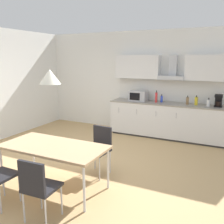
{
  "coord_description": "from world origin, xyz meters",
  "views": [
    {
      "loc": [
        2.52,
        -3.95,
        2.07
      ],
      "look_at": [
        0.33,
        0.55,
        1.0
      ],
      "focal_mm": 40.0,
      "sensor_mm": 36.0,
      "label": 1
    }
  ],
  "objects_px": {
    "bottle_blue": "(162,99)",
    "chair_near_right": "(38,184)",
    "bottle_yellow": "(196,101)",
    "chair_far_right": "(99,145)",
    "bottle_red": "(156,97)",
    "bottle_white": "(208,103)",
    "coffee_maker": "(218,101)",
    "dining_table": "(54,148)",
    "microwave": "(138,96)",
    "bottle_brown": "(187,101)",
    "pendant_lamp": "(50,77)"
  },
  "relations": [
    {
      "from": "coffee_maker",
      "to": "bottle_yellow",
      "type": "xyz_separation_m",
      "value": [
        -0.51,
        0.01,
        -0.05
      ]
    },
    {
      "from": "bottle_brown",
      "to": "pendant_lamp",
      "type": "distance_m",
      "value": 3.87
    },
    {
      "from": "bottle_red",
      "to": "chair_near_right",
      "type": "bearing_deg",
      "value": -93.69
    },
    {
      "from": "chair_far_right",
      "to": "chair_near_right",
      "type": "relative_size",
      "value": 1.0
    },
    {
      "from": "coffee_maker",
      "to": "dining_table",
      "type": "height_order",
      "value": "coffee_maker"
    },
    {
      "from": "bottle_red",
      "to": "chair_far_right",
      "type": "xyz_separation_m",
      "value": [
        -0.27,
        -2.66,
        -0.53
      ]
    },
    {
      "from": "bottle_brown",
      "to": "bottle_white",
      "type": "relative_size",
      "value": 1.07
    },
    {
      "from": "bottle_brown",
      "to": "bottle_yellow",
      "type": "bearing_deg",
      "value": 5.45
    },
    {
      "from": "coffee_maker",
      "to": "chair_near_right",
      "type": "relative_size",
      "value": 0.34
    },
    {
      "from": "bottle_yellow",
      "to": "dining_table",
      "type": "xyz_separation_m",
      "value": [
        -1.68,
        -3.51,
        -0.35
      ]
    },
    {
      "from": "bottle_white",
      "to": "dining_table",
      "type": "distance_m",
      "value": 3.98
    },
    {
      "from": "coffee_maker",
      "to": "dining_table",
      "type": "relative_size",
      "value": 0.18
    },
    {
      "from": "bottle_yellow",
      "to": "chair_near_right",
      "type": "xyz_separation_m",
      "value": [
        -1.29,
        -4.31,
        -0.5
      ]
    },
    {
      "from": "bottle_yellow",
      "to": "bottle_blue",
      "type": "xyz_separation_m",
      "value": [
        -0.89,
        0.02,
        -0.01
      ]
    },
    {
      "from": "coffee_maker",
      "to": "pendant_lamp",
      "type": "xyz_separation_m",
      "value": [
        -2.19,
        -3.5,
        0.73
      ]
    },
    {
      "from": "microwave",
      "to": "chair_far_right",
      "type": "distance_m",
      "value": 2.74
    },
    {
      "from": "microwave",
      "to": "bottle_blue",
      "type": "height_order",
      "value": "microwave"
    },
    {
      "from": "bottle_red",
      "to": "dining_table",
      "type": "bearing_deg",
      "value": -100.81
    },
    {
      "from": "microwave",
      "to": "bottle_white",
      "type": "bearing_deg",
      "value": -1.03
    },
    {
      "from": "microwave",
      "to": "dining_table",
      "type": "distance_m",
      "value": 3.5
    },
    {
      "from": "coffee_maker",
      "to": "dining_table",
      "type": "xyz_separation_m",
      "value": [
        -2.19,
        -3.5,
        -0.4
      ]
    },
    {
      "from": "bottle_white",
      "to": "chair_near_right",
      "type": "distance_m",
      "value": 4.56
    },
    {
      "from": "chair_far_right",
      "to": "pendant_lamp",
      "type": "distance_m",
      "value": 1.56
    },
    {
      "from": "bottle_yellow",
      "to": "chair_near_right",
      "type": "distance_m",
      "value": 4.53
    },
    {
      "from": "coffee_maker",
      "to": "dining_table",
      "type": "bearing_deg",
      "value": -122.01
    },
    {
      "from": "microwave",
      "to": "pendant_lamp",
      "type": "bearing_deg",
      "value": -92.37
    },
    {
      "from": "bottle_blue",
      "to": "chair_near_right",
      "type": "bearing_deg",
      "value": -95.31
    },
    {
      "from": "bottle_red",
      "to": "bottle_white",
      "type": "relative_size",
      "value": 1.52
    },
    {
      "from": "bottle_brown",
      "to": "bottle_yellow",
      "type": "distance_m",
      "value": 0.21
    },
    {
      "from": "bottle_blue",
      "to": "chair_far_right",
      "type": "height_order",
      "value": "bottle_blue"
    },
    {
      "from": "bottle_blue",
      "to": "chair_near_right",
      "type": "relative_size",
      "value": 0.24
    },
    {
      "from": "bottle_white",
      "to": "bottle_yellow",
      "type": "bearing_deg",
      "value": 166.79
    },
    {
      "from": "chair_near_right",
      "to": "coffee_maker",
      "type": "bearing_deg",
      "value": 67.26
    },
    {
      "from": "bottle_yellow",
      "to": "bottle_red",
      "type": "bearing_deg",
      "value": -177.01
    },
    {
      "from": "coffee_maker",
      "to": "bottle_brown",
      "type": "distance_m",
      "value": 0.73
    },
    {
      "from": "bottle_yellow",
      "to": "chair_far_right",
      "type": "distance_m",
      "value": 3.04
    },
    {
      "from": "bottle_red",
      "to": "pendant_lamp",
      "type": "xyz_separation_m",
      "value": [
        -0.66,
        -3.46,
        0.74
      ]
    },
    {
      "from": "chair_far_right",
      "to": "bottle_yellow",
      "type": "bearing_deg",
      "value": 64.64
    },
    {
      "from": "bottle_blue",
      "to": "pendant_lamp",
      "type": "distance_m",
      "value": 3.7
    },
    {
      "from": "bottle_brown",
      "to": "bottle_blue",
      "type": "xyz_separation_m",
      "value": [
        -0.68,
        0.04,
        -0.0
      ]
    },
    {
      "from": "microwave",
      "to": "bottle_red",
      "type": "xyz_separation_m",
      "value": [
        0.52,
        -0.02,
        -0.01
      ]
    },
    {
      "from": "chair_far_right",
      "to": "coffee_maker",
      "type": "bearing_deg",
      "value": 56.34
    },
    {
      "from": "bottle_yellow",
      "to": "microwave",
      "type": "bearing_deg",
      "value": -178.64
    },
    {
      "from": "coffee_maker",
      "to": "bottle_white",
      "type": "distance_m",
      "value": 0.23
    },
    {
      "from": "bottle_blue",
      "to": "coffee_maker",
      "type": "bearing_deg",
      "value": -1.11
    },
    {
      "from": "microwave",
      "to": "bottle_yellow",
      "type": "xyz_separation_m",
      "value": [
        1.53,
        0.04,
        -0.04
      ]
    },
    {
      "from": "bottle_red",
      "to": "dining_table",
      "type": "relative_size",
      "value": 0.19
    },
    {
      "from": "bottle_red",
      "to": "bottle_yellow",
      "type": "relative_size",
      "value": 1.32
    },
    {
      "from": "microwave",
      "to": "bottle_brown",
      "type": "xyz_separation_m",
      "value": [
        1.32,
        0.02,
        -0.05
      ]
    },
    {
      "from": "chair_far_right",
      "to": "pendant_lamp",
      "type": "height_order",
      "value": "pendant_lamp"
    }
  ]
}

